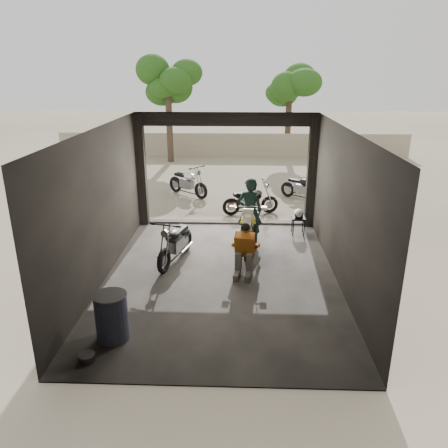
# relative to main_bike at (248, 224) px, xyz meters

# --- Properties ---
(ground) EXTENTS (80.00, 80.00, 0.00)m
(ground) POSITION_rel_main_bike_xyz_m (-0.61, -1.63, -0.66)
(ground) COLOR #7A6D56
(ground) RESTS_ON ground
(garage) EXTENTS (7.00, 7.13, 3.20)m
(garage) POSITION_rel_main_bike_xyz_m (-0.61, -1.08, 0.62)
(garage) COLOR #2D2B28
(garage) RESTS_ON ground
(boundary_wall) EXTENTS (18.00, 0.30, 1.20)m
(boundary_wall) POSITION_rel_main_bike_xyz_m (-0.61, 12.37, -0.06)
(boundary_wall) COLOR gray
(boundary_wall) RESTS_ON ground
(tree_left) EXTENTS (2.20, 2.20, 5.60)m
(tree_left) POSITION_rel_main_bike_xyz_m (-3.61, 10.87, 3.32)
(tree_left) COLOR #382B1E
(tree_left) RESTS_ON ground
(tree_right) EXTENTS (2.20, 2.20, 5.00)m
(tree_right) POSITION_rel_main_bike_xyz_m (2.19, 12.37, 2.90)
(tree_right) COLOR #382B1E
(tree_right) RESTS_ON ground
(main_bike) EXTENTS (0.89, 2.02, 1.33)m
(main_bike) POSITION_rel_main_bike_xyz_m (0.00, 0.00, 0.00)
(main_bike) COLOR beige
(main_bike) RESTS_ON ground
(left_bike) EXTENTS (1.07, 1.73, 1.09)m
(left_bike) POSITION_rel_main_bike_xyz_m (-1.71, -0.84, -0.12)
(left_bike) COLOR black
(left_bike) RESTS_ON ground
(outside_bike_a) EXTENTS (1.71, 1.59, 1.12)m
(outside_bike_a) POSITION_rel_main_bike_xyz_m (-2.07, 4.83, -0.10)
(outside_bike_a) COLOR black
(outside_bike_a) RESTS_ON ground
(outside_bike_b) EXTENTS (1.65, 0.97, 1.05)m
(outside_bike_b) POSITION_rel_main_bike_xyz_m (0.12, 2.79, -0.14)
(outside_bike_b) COLOR #3E200E
(outside_bike_b) RESTS_ON ground
(outside_bike_c) EXTENTS (1.55, 1.42, 1.01)m
(outside_bike_c) POSITION_rel_main_bike_xyz_m (1.93, 4.44, -0.16)
(outside_bike_c) COLOR black
(outside_bike_c) RESTS_ON ground
(rider) EXTENTS (0.67, 0.47, 1.76)m
(rider) POSITION_rel_main_bike_xyz_m (0.04, 0.34, 0.22)
(rider) COLOR black
(rider) RESTS_ON ground
(mechanic) EXTENTS (0.68, 0.86, 1.12)m
(mechanic) POSITION_rel_main_bike_xyz_m (-0.11, -1.54, -0.10)
(mechanic) COLOR #AA5B16
(mechanic) RESTS_ON ground
(stool) EXTENTS (0.35, 0.35, 0.49)m
(stool) POSITION_rel_main_bike_xyz_m (1.39, 1.06, -0.25)
(stool) COLOR black
(stool) RESTS_ON ground
(helmet) EXTENTS (0.34, 0.34, 0.25)m
(helmet) POSITION_rel_main_bike_xyz_m (1.38, 1.04, -0.04)
(helmet) COLOR silver
(helmet) RESTS_ON stool
(oil_drum) EXTENTS (0.71, 0.71, 0.84)m
(oil_drum) POSITION_rel_main_bike_xyz_m (-2.32, -4.02, -0.24)
(oil_drum) COLOR #3D4566
(oil_drum) RESTS_ON ground
(sign_post) EXTENTS (0.72, 0.08, 2.15)m
(sign_post) POSITION_rel_main_bike_xyz_m (3.02, 2.19, 0.77)
(sign_post) COLOR black
(sign_post) RESTS_ON ground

